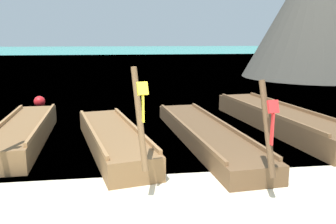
% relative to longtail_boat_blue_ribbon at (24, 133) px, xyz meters
% --- Properties ---
extents(sea_water, '(120.00, 120.00, 0.00)m').
position_rel_longtail_boat_blue_ribbon_xyz_m(sea_water, '(4.09, 57.09, -0.31)').
color(sea_water, '#2DB29E').
rests_on(sea_water, ground).
extents(longtail_boat_blue_ribbon, '(1.41, 5.64, 2.47)m').
position_rel_longtail_boat_blue_ribbon_xyz_m(longtail_boat_blue_ribbon, '(0.00, 0.00, 0.00)').
color(longtail_boat_blue_ribbon, brown).
rests_on(longtail_boat_blue_ribbon, ground).
extents(longtail_boat_yellow_ribbon, '(2.27, 5.91, 2.46)m').
position_rel_longtail_boat_blue_ribbon_xyz_m(longtail_boat_yellow_ribbon, '(2.57, -0.95, -0.02)').
color(longtail_boat_yellow_ribbon, brown).
rests_on(longtail_boat_yellow_ribbon, ground).
extents(longtail_boat_red_ribbon, '(1.88, 7.43, 2.22)m').
position_rel_longtail_boat_blue_ribbon_xyz_m(longtail_boat_red_ribbon, '(5.23, -0.60, -0.07)').
color(longtail_boat_red_ribbon, brown).
rests_on(longtail_boat_red_ribbon, ground).
extents(longtail_boat_green_ribbon, '(2.20, 7.42, 2.81)m').
position_rel_longtail_boat_blue_ribbon_xyz_m(longtail_boat_green_ribbon, '(8.05, 0.51, 0.02)').
color(longtail_boat_green_ribbon, brown).
rests_on(longtail_boat_green_ribbon, ground).
extents(karst_rock, '(12.24, 10.77, 10.27)m').
position_rel_longtail_boat_blue_ribbon_xyz_m(karst_rock, '(18.11, 15.41, 4.58)').
color(karst_rock, '#47443D').
rests_on(karst_rock, ground).
extents(mooring_buoy_near, '(0.49, 0.49, 0.49)m').
position_rel_longtail_boat_blue_ribbon_xyz_m(mooring_buoy_near, '(-0.73, 5.56, -0.06)').
color(mooring_buoy_near, red).
rests_on(mooring_buoy_near, sea_water).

